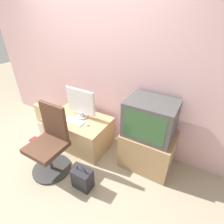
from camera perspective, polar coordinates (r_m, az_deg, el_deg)
ground_plane at (r=2.75m, az=-21.40°, el=-20.19°), size 12.00×12.00×0.00m
wall_back at (r=2.83m, az=-5.94°, el=15.54°), size 4.40×0.05×2.60m
desk at (r=3.02m, az=-10.49°, el=-6.10°), size 1.01×0.64×0.51m
side_stand at (r=2.64m, az=11.40°, el=-11.92°), size 0.71×0.52×0.56m
main_monitor at (r=2.78m, az=-10.25°, el=2.82°), size 0.54×0.20×0.49m
keyboard at (r=2.81m, az=-12.23°, el=-3.02°), size 0.33×0.13×0.01m
mouse at (r=2.69m, az=-8.16°, el=-4.09°), size 0.07×0.04×0.03m
crt_tv at (r=2.32m, az=12.39°, el=-2.13°), size 0.63×0.48×0.50m
office_chair at (r=2.60m, az=-19.51°, el=-10.20°), size 0.55×0.55×1.00m
cardboard_box_lower at (r=3.50m, az=-20.48°, el=-4.40°), size 0.21×0.22×0.26m
cardboard_box_upper at (r=3.34m, az=-21.44°, el=-0.10°), size 0.19×0.19×0.36m
handbag at (r=2.45m, az=-9.61°, el=-20.61°), size 0.25×0.17×0.38m
book at (r=3.43m, az=-23.52°, el=-8.50°), size 0.22×0.13×0.02m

